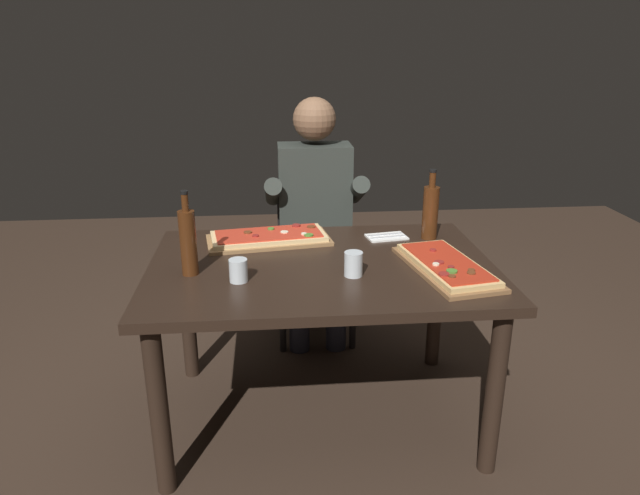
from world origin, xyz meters
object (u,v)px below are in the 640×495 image
(tumbler_near_camera, at_px, (238,272))
(pizza_rectangular_left, at_px, (446,266))
(diner_chair, at_px, (314,249))
(dining_table, at_px, (321,284))
(pizza_rectangular_front, at_px, (269,238))
(seated_diner, at_px, (315,212))
(wine_bottle_dark, at_px, (430,211))
(oil_bottle_amber, at_px, (188,241))
(tumbler_far_side, at_px, (353,265))

(tumbler_near_camera, bearing_deg, pizza_rectangular_left, 2.44)
(pizza_rectangular_left, xyz_separation_m, diner_chair, (-0.45, 0.98, -0.27))
(dining_table, height_order, pizza_rectangular_left, pizza_rectangular_left)
(pizza_rectangular_front, bearing_deg, seated_diner, 61.39)
(dining_table, relative_size, diner_chair, 1.61)
(wine_bottle_dark, xyz_separation_m, oil_bottle_amber, (-1.04, -0.34, 0.01))
(pizza_rectangular_front, bearing_deg, wine_bottle_dark, -0.99)
(seated_diner, bearing_deg, wine_bottle_dark, -43.82)
(wine_bottle_dark, xyz_separation_m, seated_diner, (-0.49, 0.47, -0.13))
(tumbler_near_camera, bearing_deg, oil_bottle_amber, 154.96)
(oil_bottle_amber, relative_size, seated_diner, 0.25)
(wine_bottle_dark, relative_size, seated_diner, 0.24)
(diner_chair, bearing_deg, pizza_rectangular_front, -113.33)
(tumbler_near_camera, distance_m, diner_chair, 1.12)
(pizza_rectangular_front, distance_m, diner_chair, 0.68)
(pizza_rectangular_front, bearing_deg, tumbler_far_side, -52.66)
(dining_table, height_order, pizza_rectangular_front, pizza_rectangular_front)
(pizza_rectangular_front, relative_size, seated_diner, 0.43)
(dining_table, xyz_separation_m, wine_bottle_dark, (0.52, 0.27, 0.22))
(dining_table, relative_size, oil_bottle_amber, 4.20)
(tumbler_near_camera, relative_size, diner_chair, 0.10)
(pizza_rectangular_front, height_order, tumbler_far_side, tumbler_far_side)
(wine_bottle_dark, distance_m, tumbler_near_camera, 0.95)
(pizza_rectangular_left, distance_m, seated_diner, 0.97)
(dining_table, height_order, oil_bottle_amber, oil_bottle_amber)
(wine_bottle_dark, bearing_deg, tumbler_far_side, -134.90)
(pizza_rectangular_front, height_order, wine_bottle_dark, wine_bottle_dark)
(pizza_rectangular_front, relative_size, diner_chair, 0.66)
(seated_diner, bearing_deg, pizza_rectangular_left, -62.36)
(pizza_rectangular_left, relative_size, tumbler_near_camera, 6.50)
(dining_table, distance_m, tumbler_near_camera, 0.39)
(dining_table, xyz_separation_m, tumbler_far_side, (0.11, -0.14, 0.14))
(oil_bottle_amber, bearing_deg, diner_chair, 59.08)
(diner_chair, bearing_deg, wine_bottle_dark, -50.35)
(oil_bottle_amber, height_order, seated_diner, seated_diner)
(pizza_rectangular_front, xyz_separation_m, tumbler_far_side, (0.32, -0.42, 0.02))
(pizza_rectangular_left, relative_size, wine_bottle_dark, 1.78)
(wine_bottle_dark, bearing_deg, oil_bottle_amber, -161.97)
(seated_diner, bearing_deg, diner_chair, 90.00)
(diner_chair, bearing_deg, pizza_rectangular_left, -65.32)
(tumbler_far_side, bearing_deg, pizza_rectangular_left, 2.82)
(pizza_rectangular_left, xyz_separation_m, wine_bottle_dark, (0.04, 0.39, 0.11))
(diner_chair, relative_size, seated_diner, 0.65)
(wine_bottle_dark, relative_size, tumbler_far_side, 3.34)
(dining_table, distance_m, seated_diner, 0.74)
(oil_bottle_amber, relative_size, diner_chair, 0.38)
(wine_bottle_dark, bearing_deg, pizza_rectangular_front, 179.01)
(tumbler_far_side, bearing_deg, wine_bottle_dark, 45.10)
(diner_chair, distance_m, seated_diner, 0.28)
(oil_bottle_amber, xyz_separation_m, seated_diner, (0.55, 0.80, -0.13))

